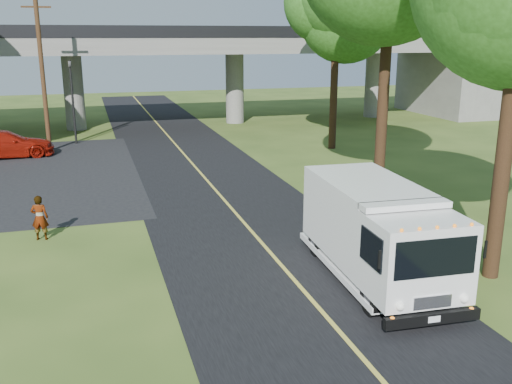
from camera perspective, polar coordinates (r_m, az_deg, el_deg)
name	(u,v)px	position (r m, az deg, el deg)	size (l,w,h in m)	color
ground	(327,318)	(14.33, 7.08, -12.40)	(120.00, 120.00, 0.00)	#39501C
road	(228,205)	(23.17, -2.79, -1.30)	(7.00, 90.00, 0.02)	black
lane_line	(228,204)	(23.16, -2.79, -1.26)	(0.12, 90.00, 0.01)	gold
overpass	(156,65)	(43.93, -9.94, 12.42)	(54.00, 10.00, 7.30)	slate
traffic_signal	(72,93)	(37.73, -17.91, 9.40)	(0.18, 0.22, 5.20)	black
utility_pole	(42,73)	(35.70, -20.58, 11.12)	(1.60, 0.26, 9.00)	#472D19
tree_right_far	(341,6)	(34.61, 8.54, 17.95)	(5.77, 5.67, 10.99)	#382314
step_van	(376,230)	(16.13, 11.94, -3.73)	(2.69, 6.53, 2.69)	white
red_sedan	(5,144)	(35.08, -23.83, 4.39)	(2.13, 5.23, 1.52)	#971509
pedestrian	(40,218)	(20.40, -20.82, -2.42)	(0.56, 0.37, 1.54)	gray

